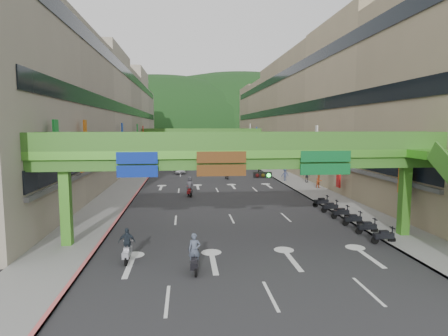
{
  "coord_description": "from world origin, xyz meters",
  "views": [
    {
      "loc": [
        -3.65,
        -17.44,
        7.4
      ],
      "look_at": [
        0.0,
        18.0,
        3.5
      ],
      "focal_mm": 30.0,
      "sensor_mm": 36.0,
      "label": 1
    }
  ],
  "objects_px": {
    "scooter_rider_near": "(195,255)",
    "car_silver": "(179,169)",
    "pedestrian_red": "(319,183)",
    "scooter_rider_mid": "(227,172)",
    "overpass_near": "(260,163)",
    "car_yellow": "(220,161)"
  },
  "relations": [
    {
      "from": "car_yellow",
      "to": "scooter_rider_near",
      "type": "bearing_deg",
      "value": -92.6
    },
    {
      "from": "car_silver",
      "to": "car_yellow",
      "type": "xyz_separation_m",
      "value": [
        8.04,
        13.88,
        -0.1
      ]
    },
    {
      "from": "overpass_near",
      "to": "car_silver",
      "type": "xyz_separation_m",
      "value": [
        -5.7,
        37.45,
        -4.48
      ]
    },
    {
      "from": "scooter_rider_near",
      "to": "pedestrian_red",
      "type": "height_order",
      "value": "scooter_rider_near"
    },
    {
      "from": "scooter_rider_near",
      "to": "scooter_rider_mid",
      "type": "distance_m",
      "value": 34.72
    },
    {
      "from": "car_yellow",
      "to": "pedestrian_red",
      "type": "distance_m",
      "value": 32.53
    },
    {
      "from": "car_silver",
      "to": "scooter_rider_near",
      "type": "bearing_deg",
      "value": -95.8
    },
    {
      "from": "scooter_rider_near",
      "to": "car_silver",
      "type": "relative_size",
      "value": 0.46
    },
    {
      "from": "car_silver",
      "to": "pedestrian_red",
      "type": "xyz_separation_m",
      "value": [
        16.97,
        -17.4,
        0.07
      ]
    },
    {
      "from": "car_yellow",
      "to": "pedestrian_red",
      "type": "bearing_deg",
      "value": -69.99
    },
    {
      "from": "overpass_near",
      "to": "car_yellow",
      "type": "distance_m",
      "value": 51.59
    },
    {
      "from": "scooter_rider_near",
      "to": "car_silver",
      "type": "height_order",
      "value": "scooter_rider_near"
    },
    {
      "from": "scooter_rider_mid",
      "to": "car_yellow",
      "type": "distance_m",
      "value": 21.46
    },
    {
      "from": "car_silver",
      "to": "pedestrian_red",
      "type": "relative_size",
      "value": 2.75
    },
    {
      "from": "car_silver",
      "to": "pedestrian_red",
      "type": "bearing_deg",
      "value": -53.59
    },
    {
      "from": "pedestrian_red",
      "to": "car_yellow",
      "type": "bearing_deg",
      "value": 90.93
    },
    {
      "from": "overpass_near",
      "to": "scooter_rider_mid",
      "type": "distance_m",
      "value": 30.24
    },
    {
      "from": "car_yellow",
      "to": "pedestrian_red",
      "type": "xyz_separation_m",
      "value": [
        8.92,
        -31.28,
        0.18
      ]
    },
    {
      "from": "overpass_near",
      "to": "car_silver",
      "type": "distance_m",
      "value": 38.15
    },
    {
      "from": "scooter_rider_mid",
      "to": "pedestrian_red",
      "type": "bearing_deg",
      "value": -44.55
    },
    {
      "from": "pedestrian_red",
      "to": "car_silver",
      "type": "bearing_deg",
      "value": 119.29
    },
    {
      "from": "scooter_rider_near",
      "to": "scooter_rider_mid",
      "type": "height_order",
      "value": "scooter_rider_near"
    }
  ]
}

